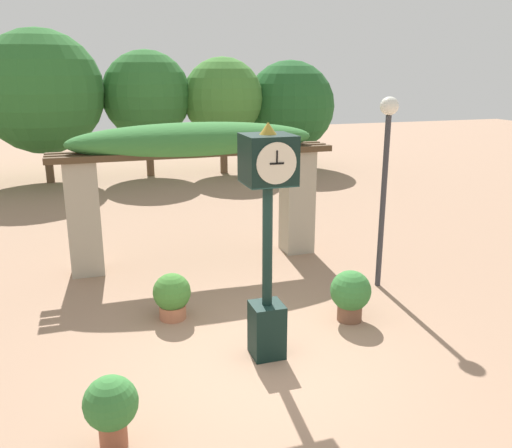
% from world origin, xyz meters
% --- Properties ---
extents(ground_plane, '(60.00, 60.00, 0.00)m').
position_xyz_m(ground_plane, '(0.00, 0.00, 0.00)').
color(ground_plane, '#9E7A60').
extents(pedestal_clock, '(0.63, 0.68, 3.27)m').
position_xyz_m(pedestal_clock, '(0.11, 0.18, 1.92)').
color(pedestal_clock, black).
rests_on(pedestal_clock, ground).
extents(pergola, '(5.68, 1.22, 2.90)m').
position_xyz_m(pergola, '(0.00, 4.34, 2.14)').
color(pergola, '#A89E89').
rests_on(pergola, ground).
extents(potted_plant_near_left, '(0.59, 0.59, 0.82)m').
position_xyz_m(potted_plant_near_left, '(-2.08, -1.15, 0.48)').
color(potted_plant_near_left, '#9E563D').
rests_on(potted_plant_near_left, ground).
extents(potted_plant_near_right, '(0.65, 0.65, 0.84)m').
position_xyz_m(potted_plant_near_right, '(1.74, 0.82, 0.46)').
color(potted_plant_near_right, brown).
rests_on(potted_plant_near_right, ground).
extents(potted_plant_far_left, '(0.61, 0.61, 0.76)m').
position_xyz_m(potted_plant_far_left, '(-0.96, 1.76, 0.40)').
color(potted_plant_far_left, '#B26B4C').
rests_on(potted_plant_far_left, ground).
extents(lamp_post, '(0.32, 0.32, 3.46)m').
position_xyz_m(lamp_post, '(2.93, 1.98, 2.45)').
color(lamp_post, '#333338').
rests_on(lamp_post, ground).
extents(tree_line, '(15.39, 4.21, 5.26)m').
position_xyz_m(tree_line, '(-0.52, 14.10, 2.93)').
color(tree_line, brown).
rests_on(tree_line, ground).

